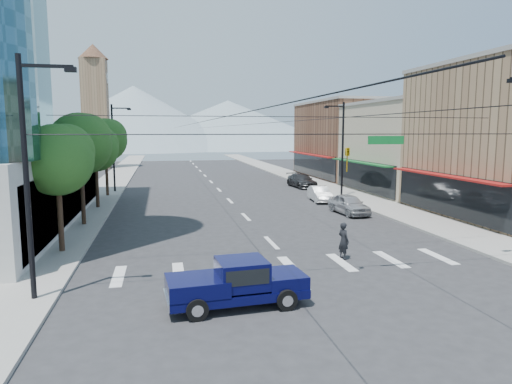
% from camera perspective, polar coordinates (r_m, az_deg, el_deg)
% --- Properties ---
extents(ground, '(160.00, 160.00, 0.00)m').
position_cam_1_polar(ground, '(20.60, 5.95, -10.30)').
color(ground, '#28282B').
rests_on(ground, ground).
extents(sidewalk_left, '(4.00, 120.00, 0.15)m').
position_cam_1_polar(sidewalk_left, '(59.28, -17.47, 1.25)').
color(sidewalk_left, gray).
rests_on(sidewalk_left, ground).
extents(sidewalk_right, '(4.00, 120.00, 0.15)m').
position_cam_1_polar(sidewalk_right, '(61.67, 5.31, 1.81)').
color(sidewalk_right, gray).
rests_on(sidewalk_right, ground).
extents(shop_mid, '(12.00, 14.00, 9.00)m').
position_cam_1_polar(shop_mid, '(49.99, 19.71, 5.12)').
color(shop_mid, tan).
rests_on(shop_mid, ground).
extents(shop_far, '(12.00, 18.00, 10.00)m').
position_cam_1_polar(shop_far, '(64.18, 12.25, 6.30)').
color(shop_far, brown).
rests_on(shop_far, ground).
extents(clock_tower, '(4.80, 4.80, 20.40)m').
position_cam_1_polar(clock_tower, '(81.44, -19.44, 10.27)').
color(clock_tower, '#8C6B4C').
rests_on(clock_tower, ground).
extents(mountain_left, '(80.00, 80.00, 22.00)m').
position_cam_1_polar(mountain_left, '(168.95, -14.98, 8.99)').
color(mountain_left, gray).
rests_on(mountain_left, ground).
extents(mountain_right, '(90.00, 90.00, 18.00)m').
position_cam_1_polar(mountain_right, '(180.55, -3.50, 8.50)').
color(mountain_right, gray).
rests_on(mountain_right, ground).
extents(tree_near, '(3.65, 3.64, 6.71)m').
position_cam_1_polar(tree_near, '(25.29, -23.30, 3.99)').
color(tree_near, black).
rests_on(tree_near, ground).
extents(tree_midnear, '(4.09, 4.09, 7.52)m').
position_cam_1_polar(tree_midnear, '(32.15, -20.89, 5.84)').
color(tree_midnear, black).
rests_on(tree_midnear, ground).
extents(tree_midfar, '(3.65, 3.64, 6.71)m').
position_cam_1_polar(tree_midfar, '(39.10, -19.24, 5.27)').
color(tree_midfar, black).
rests_on(tree_midfar, ground).
extents(tree_far, '(4.09, 4.09, 7.52)m').
position_cam_1_polar(tree_far, '(46.03, -18.16, 6.36)').
color(tree_far, black).
rests_on(tree_far, ground).
extents(signal_rig, '(21.80, 0.20, 9.00)m').
position_cam_1_polar(signal_rig, '(18.79, 7.63, 2.43)').
color(signal_rig, black).
rests_on(signal_rig, ground).
extents(lamp_pole_nw, '(2.00, 0.25, 9.00)m').
position_cam_1_polar(lamp_pole_nw, '(48.89, -17.28, 5.69)').
color(lamp_pole_nw, black).
rests_on(lamp_pole_nw, ground).
extents(lamp_pole_ne, '(2.00, 0.25, 9.00)m').
position_cam_1_polar(lamp_pole_ne, '(43.96, 10.62, 5.72)').
color(lamp_pole_ne, black).
rests_on(lamp_pole_ne, ground).
extents(pickup_truck, '(5.25, 2.32, 1.73)m').
position_cam_1_polar(pickup_truck, '(16.81, -2.47, -11.21)').
color(pickup_truck, '#08093D').
rests_on(pickup_truck, ground).
extents(pedestrian, '(0.64, 0.78, 1.85)m').
position_cam_1_polar(pedestrian, '(23.13, 10.89, -6.01)').
color(pedestrian, black).
rests_on(pedestrian, ground).
extents(parked_car_near, '(2.12, 4.58, 1.52)m').
position_cam_1_polar(parked_car_near, '(35.58, 11.55, -1.51)').
color(parked_car_near, '#A4A3A8').
rests_on(parked_car_near, ground).
extents(parked_car_mid, '(1.86, 4.28, 1.37)m').
position_cam_1_polar(parked_car_mid, '(41.48, 7.98, -0.24)').
color(parked_car_mid, white).
rests_on(parked_car_mid, ground).
extents(parked_car_far, '(2.55, 5.38, 1.51)m').
position_cam_1_polar(parked_car_far, '(51.56, 5.73, 1.42)').
color(parked_car_far, '#29282A').
rests_on(parked_car_far, ground).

